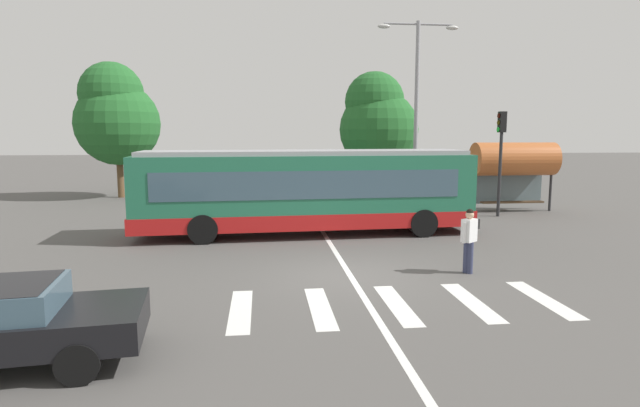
{
  "coord_description": "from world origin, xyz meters",
  "views": [
    {
      "loc": [
        -2.21,
        -12.85,
        3.66
      ],
      "look_at": [
        -0.26,
        4.42,
        1.3
      ],
      "focal_mm": 28.99,
      "sensor_mm": 36.0,
      "label": 1
    }
  ],
  "objects_px": {
    "parked_car_silver": "(286,184)",
    "traffic_light_far_corner": "(501,146)",
    "background_tree_left": "(116,115)",
    "bus_stop_shelter": "(514,160)",
    "twin_arm_street_lamp": "(417,96)",
    "parked_car_charcoal": "(240,184)",
    "background_tree_right": "(377,121)",
    "city_transit_bus": "(306,191)",
    "parked_car_teal": "(336,184)",
    "pedestrian_crossing_street": "(469,237)"
  },
  "relations": [
    {
      "from": "parked_car_silver",
      "to": "pedestrian_crossing_street",
      "type": "bearing_deg",
      "value": -76.67
    },
    {
      "from": "city_transit_bus",
      "to": "pedestrian_crossing_street",
      "type": "bearing_deg",
      "value": -56.76
    },
    {
      "from": "parked_car_teal",
      "to": "twin_arm_street_lamp",
      "type": "xyz_separation_m",
      "value": [
        3.07,
        -5.41,
        4.65
      ]
    },
    {
      "from": "parked_car_charcoal",
      "to": "background_tree_left",
      "type": "bearing_deg",
      "value": 175.46
    },
    {
      "from": "city_transit_bus",
      "to": "twin_arm_street_lamp",
      "type": "height_order",
      "value": "twin_arm_street_lamp"
    },
    {
      "from": "bus_stop_shelter",
      "to": "background_tree_right",
      "type": "xyz_separation_m",
      "value": [
        -4.68,
        8.23,
        1.97
      ]
    },
    {
      "from": "city_transit_bus",
      "to": "parked_car_teal",
      "type": "xyz_separation_m",
      "value": [
        2.7,
        11.07,
        -0.82
      ]
    },
    {
      "from": "parked_car_silver",
      "to": "parked_car_charcoal",
      "type": "bearing_deg",
      "value": 171.59
    },
    {
      "from": "parked_car_silver",
      "to": "background_tree_right",
      "type": "height_order",
      "value": "background_tree_right"
    },
    {
      "from": "pedestrian_crossing_street",
      "to": "background_tree_right",
      "type": "distance_m",
      "value": 18.84
    },
    {
      "from": "parked_car_charcoal",
      "to": "bus_stop_shelter",
      "type": "distance_m",
      "value": 14.9
    },
    {
      "from": "city_transit_bus",
      "to": "parked_car_silver",
      "type": "bearing_deg",
      "value": 91.15
    },
    {
      "from": "pedestrian_crossing_street",
      "to": "traffic_light_far_corner",
      "type": "distance_m",
      "value": 10.48
    },
    {
      "from": "city_transit_bus",
      "to": "pedestrian_crossing_street",
      "type": "distance_m",
      "value": 6.96
    },
    {
      "from": "parked_car_charcoal",
      "to": "bus_stop_shelter",
      "type": "height_order",
      "value": "bus_stop_shelter"
    },
    {
      "from": "parked_car_charcoal",
      "to": "background_tree_left",
      "type": "xyz_separation_m",
      "value": [
        -6.91,
        0.55,
        3.93
      ]
    },
    {
      "from": "pedestrian_crossing_street",
      "to": "background_tree_right",
      "type": "bearing_deg",
      "value": 84.82
    },
    {
      "from": "traffic_light_far_corner",
      "to": "background_tree_right",
      "type": "height_order",
      "value": "background_tree_right"
    },
    {
      "from": "bus_stop_shelter",
      "to": "background_tree_left",
      "type": "height_order",
      "value": "background_tree_left"
    },
    {
      "from": "parked_car_teal",
      "to": "background_tree_left",
      "type": "bearing_deg",
      "value": 175.2
    },
    {
      "from": "background_tree_left",
      "to": "parked_car_teal",
      "type": "bearing_deg",
      "value": -4.8
    },
    {
      "from": "parked_car_charcoal",
      "to": "city_transit_bus",
      "type": "bearing_deg",
      "value": -76.25
    },
    {
      "from": "city_transit_bus",
      "to": "bus_stop_shelter",
      "type": "xyz_separation_m",
      "value": [
        10.15,
        4.43,
        0.83
      ]
    },
    {
      "from": "parked_car_charcoal",
      "to": "background_tree_left",
      "type": "distance_m",
      "value": 7.97
    },
    {
      "from": "background_tree_right",
      "to": "bus_stop_shelter",
      "type": "bearing_deg",
      "value": -60.38
    },
    {
      "from": "traffic_light_far_corner",
      "to": "background_tree_right",
      "type": "relative_size",
      "value": 0.62
    },
    {
      "from": "twin_arm_street_lamp",
      "to": "traffic_light_far_corner",
      "type": "bearing_deg",
      "value": -39.48
    },
    {
      "from": "city_transit_bus",
      "to": "twin_arm_street_lamp",
      "type": "relative_size",
      "value": 1.39
    },
    {
      "from": "city_transit_bus",
      "to": "parked_car_charcoal",
      "type": "height_order",
      "value": "city_transit_bus"
    },
    {
      "from": "traffic_light_far_corner",
      "to": "background_tree_left",
      "type": "distance_m",
      "value": 20.71
    },
    {
      "from": "parked_car_teal",
      "to": "background_tree_right",
      "type": "height_order",
      "value": "background_tree_right"
    },
    {
      "from": "pedestrian_crossing_street",
      "to": "parked_car_charcoal",
      "type": "height_order",
      "value": "pedestrian_crossing_street"
    },
    {
      "from": "background_tree_left",
      "to": "background_tree_right",
      "type": "relative_size",
      "value": 1.03
    },
    {
      "from": "parked_car_silver",
      "to": "parked_car_teal",
      "type": "bearing_deg",
      "value": -2.17
    },
    {
      "from": "traffic_light_far_corner",
      "to": "bus_stop_shelter",
      "type": "distance_m",
      "value": 1.96
    },
    {
      "from": "parked_car_silver",
      "to": "traffic_light_far_corner",
      "type": "distance_m",
      "value": 12.35
    },
    {
      "from": "parked_car_charcoal",
      "to": "twin_arm_street_lamp",
      "type": "xyz_separation_m",
      "value": [
        8.6,
        -5.9,
        4.65
      ]
    },
    {
      "from": "parked_car_silver",
      "to": "parked_car_teal",
      "type": "relative_size",
      "value": 1.01
    },
    {
      "from": "parked_car_charcoal",
      "to": "background_tree_right",
      "type": "relative_size",
      "value": 0.63
    },
    {
      "from": "pedestrian_crossing_street",
      "to": "bus_stop_shelter",
      "type": "relative_size",
      "value": 0.44
    },
    {
      "from": "background_tree_left",
      "to": "city_transit_bus",
      "type": "bearing_deg",
      "value": -51.22
    },
    {
      "from": "parked_car_charcoal",
      "to": "parked_car_silver",
      "type": "relative_size",
      "value": 1.02
    },
    {
      "from": "bus_stop_shelter",
      "to": "twin_arm_street_lamp",
      "type": "height_order",
      "value": "twin_arm_street_lamp"
    },
    {
      "from": "twin_arm_street_lamp",
      "to": "background_tree_right",
      "type": "height_order",
      "value": "twin_arm_street_lamp"
    },
    {
      "from": "parked_car_charcoal",
      "to": "parked_car_silver",
      "type": "bearing_deg",
      "value": -8.41
    },
    {
      "from": "pedestrian_crossing_street",
      "to": "parked_car_charcoal",
      "type": "bearing_deg",
      "value": 110.89
    },
    {
      "from": "city_transit_bus",
      "to": "parked_car_silver",
      "type": "height_order",
      "value": "city_transit_bus"
    },
    {
      "from": "bus_stop_shelter",
      "to": "background_tree_left",
      "type": "xyz_separation_m",
      "value": [
        -19.88,
        7.69,
        2.28
      ]
    },
    {
      "from": "city_transit_bus",
      "to": "parked_car_charcoal",
      "type": "xyz_separation_m",
      "value": [
        -2.83,
        11.57,
        -0.82
      ]
    },
    {
      "from": "bus_stop_shelter",
      "to": "twin_arm_street_lamp",
      "type": "xyz_separation_m",
      "value": [
        -4.38,
        1.24,
        3.0
      ]
    }
  ]
}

